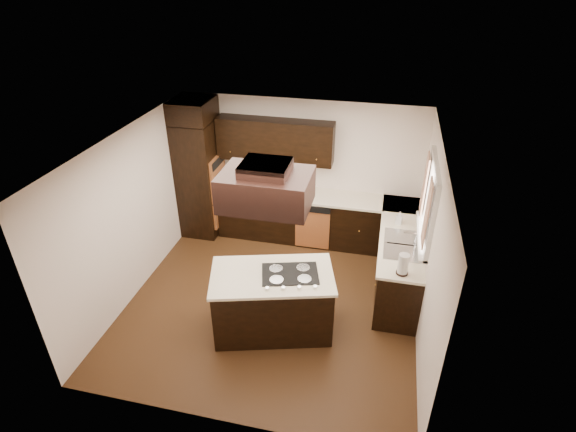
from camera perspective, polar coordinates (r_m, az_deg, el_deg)
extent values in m
cube|color=#58361A|center=(6.93, -1.95, -10.69)|extent=(4.20, 4.20, 0.02)
cube|color=silver|center=(5.61, -2.39, 9.15)|extent=(4.20, 4.20, 0.02)
cube|color=white|center=(8.00, 1.72, 6.01)|extent=(4.20, 0.02, 2.50)
cube|color=white|center=(4.62, -9.07, -15.46)|extent=(4.20, 0.02, 2.50)
cube|color=white|center=(6.97, -19.18, 0.33)|extent=(0.02, 4.20, 2.50)
cube|color=white|center=(6.06, 17.57, -4.09)|extent=(0.02, 4.20, 2.50)
cube|color=black|center=(8.23, -11.12, 4.70)|extent=(0.65, 0.75, 2.12)
cube|color=#AF6031|center=(8.07, -8.87, 4.88)|extent=(0.05, 0.62, 0.78)
cube|color=black|center=(8.09, 1.45, -0.13)|extent=(2.93, 0.60, 0.88)
cube|color=black|center=(7.23, 13.85, -5.22)|extent=(0.60, 2.40, 0.88)
cube|color=#F2E8CA|center=(7.86, 1.47, 2.71)|extent=(2.93, 0.63, 0.04)
cube|color=#F2E8CA|center=(6.98, 14.19, -2.12)|extent=(0.63, 2.40, 0.04)
cube|color=black|center=(7.71, -1.66, 9.57)|extent=(2.00, 0.34, 0.72)
cube|color=#AF6031|center=(7.82, 3.11, -1.71)|extent=(0.60, 0.05, 0.72)
cube|color=silver|center=(6.33, 17.55, 1.69)|extent=(0.06, 1.32, 1.12)
cube|color=white|center=(6.34, 17.80, 1.66)|extent=(0.00, 1.20, 1.00)
cube|color=beige|center=(5.93, 17.22, 0.30)|extent=(0.02, 0.34, 0.90)
cube|color=beige|center=(6.68, 16.96, 3.80)|extent=(0.02, 0.34, 0.90)
cube|color=silver|center=(6.67, 14.31, -3.53)|extent=(0.52, 0.84, 0.01)
cube|color=black|center=(6.21, -1.95, -10.96)|extent=(1.72, 1.23, 0.88)
cube|color=#F2E8CA|center=(5.92, -2.03, -7.60)|extent=(1.79, 1.30, 0.04)
cube|color=black|center=(5.91, 0.26, -7.33)|extent=(0.84, 0.67, 0.01)
cube|color=black|center=(5.25, -2.80, 3.38)|extent=(1.05, 0.72, 0.42)
cube|color=black|center=(5.13, -2.88, 6.12)|extent=(0.55, 0.50, 0.13)
cylinder|color=silver|center=(8.08, -6.99, 3.85)|extent=(0.15, 0.15, 0.10)
cone|color=silver|center=(8.00, -7.07, 5.01)|extent=(0.13, 0.13, 0.26)
cube|color=black|center=(7.93, -3.70, 4.42)|extent=(0.40, 0.22, 0.33)
imported|color=silver|center=(8.13, -6.82, 3.90)|extent=(0.28, 0.28, 0.07)
imported|color=silver|center=(7.12, 13.96, -0.24)|extent=(0.12, 0.12, 0.21)
cylinder|color=silver|center=(6.02, 14.42, -5.97)|extent=(0.16, 0.16, 0.30)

